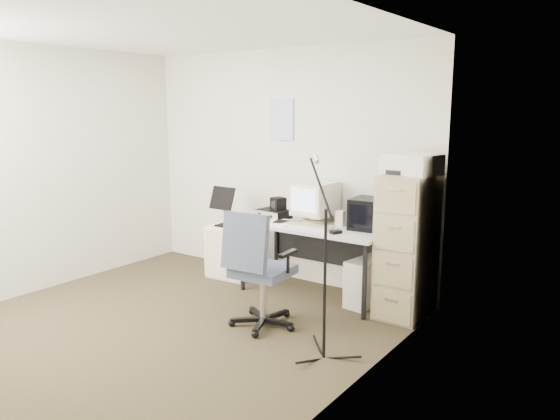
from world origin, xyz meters
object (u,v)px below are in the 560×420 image
Objects in this scene: filing_cabinet at (407,246)px; desk at (315,260)px; office_chair at (263,269)px; side_cart at (232,251)px.

desk is (-0.95, -0.03, -0.29)m from filing_cabinet.
filing_cabinet is at bearing 1.81° from desk.
office_chair is 1.75× the size of side_cart.
desk is at bearing -178.19° from filing_cabinet.
desk is at bearing 87.78° from office_chair.
filing_cabinet is 0.87× the size of desk.
office_chair is at bearing -87.36° from desk.
filing_cabinet reaches higher than side_cart.
filing_cabinet reaches higher than office_chair.
desk is 0.94m from office_chair.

